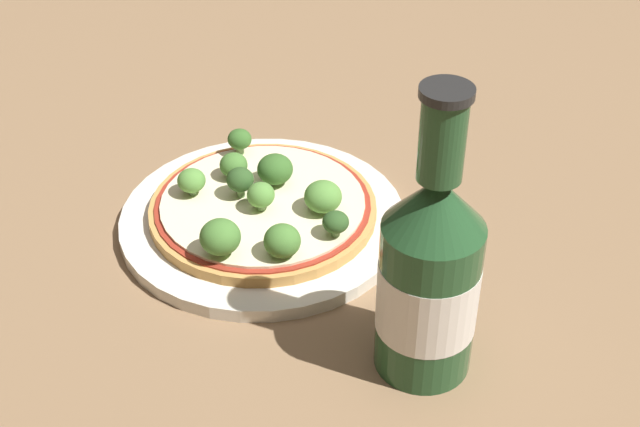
{
  "coord_description": "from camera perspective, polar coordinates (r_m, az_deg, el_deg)",
  "views": [
    {
      "loc": [
        0.58,
        -0.27,
        0.48
      ],
      "look_at": [
        0.09,
        -0.0,
        0.06
      ],
      "focal_mm": 50.0,
      "sensor_mm": 36.0,
      "label": 1
    }
  ],
  "objects": [
    {
      "name": "broccoli_floret_7",
      "position": [
        0.7,
        -2.43,
        -1.77
      ],
      "size": [
        0.03,
        0.03,
        0.03
      ],
      "color": "#6B8E51",
      "rests_on": "pizza"
    },
    {
      "name": "broccoli_floret_6",
      "position": [
        0.71,
        -6.4,
        -1.51
      ],
      "size": [
        0.03,
        0.03,
        0.03
      ],
      "color": "#6B8E51",
      "rests_on": "pizza"
    },
    {
      "name": "broccoli_floret_5",
      "position": [
        0.8,
        -5.55,
        3.09
      ],
      "size": [
        0.02,
        0.02,
        0.02
      ],
      "color": "#6B8E51",
      "rests_on": "pizza"
    },
    {
      "name": "broccoli_floret_9",
      "position": [
        0.78,
        -2.89,
        2.85
      ],
      "size": [
        0.03,
        0.03,
        0.03
      ],
      "color": "#6B8E51",
      "rests_on": "pizza"
    },
    {
      "name": "broccoli_floret_1",
      "position": [
        0.78,
        -8.23,
        2.09
      ],
      "size": [
        0.02,
        0.02,
        0.02
      ],
      "color": "#6B8E51",
      "rests_on": "pizza"
    },
    {
      "name": "ground_plane",
      "position": [
        0.8,
        -2.99,
        -0.02
      ],
      "size": [
        3.0,
        3.0,
        0.0
      ],
      "primitive_type": "plane",
      "color": "#846647"
    },
    {
      "name": "plate",
      "position": [
        0.78,
        -3.67,
        -0.39
      ],
      "size": [
        0.25,
        0.25,
        0.01
      ],
      "color": "silver",
      "rests_on": "ground_plane"
    },
    {
      "name": "beer_bottle",
      "position": [
        0.61,
        7.01,
        -3.89
      ],
      "size": [
        0.07,
        0.07,
        0.23
      ],
      "color": "#234C28",
      "rests_on": "ground_plane"
    },
    {
      "name": "broccoli_floret_0",
      "position": [
        0.75,
        0.19,
        1.08
      ],
      "size": [
        0.03,
        0.03,
        0.03
      ],
      "color": "#6B8E51",
      "rests_on": "pizza"
    },
    {
      "name": "broccoli_floret_8",
      "position": [
        0.83,
        -5.38,
        4.67
      ],
      "size": [
        0.02,
        0.02,
        0.02
      ],
      "color": "#6B8E51",
      "rests_on": "pizza"
    },
    {
      "name": "broccoli_floret_2",
      "position": [
        0.77,
        -5.14,
        2.14
      ],
      "size": [
        0.02,
        0.02,
        0.03
      ],
      "color": "#6B8E51",
      "rests_on": "pizza"
    },
    {
      "name": "broccoli_floret_3",
      "position": [
        0.75,
        -3.81,
        1.18
      ],
      "size": [
        0.02,
        0.02,
        0.03
      ],
      "color": "#6B8E51",
      "rests_on": "pizza"
    },
    {
      "name": "broccoli_floret_4",
      "position": [
        0.72,
        1.01,
        -0.57
      ],
      "size": [
        0.02,
        0.02,
        0.02
      ],
      "color": "#6B8E51",
      "rests_on": "pizza"
    },
    {
      "name": "pizza",
      "position": [
        0.78,
        -3.67,
        0.41
      ],
      "size": [
        0.2,
        0.2,
        0.01
      ],
      "color": "tan",
      "rests_on": "plate"
    }
  ]
}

